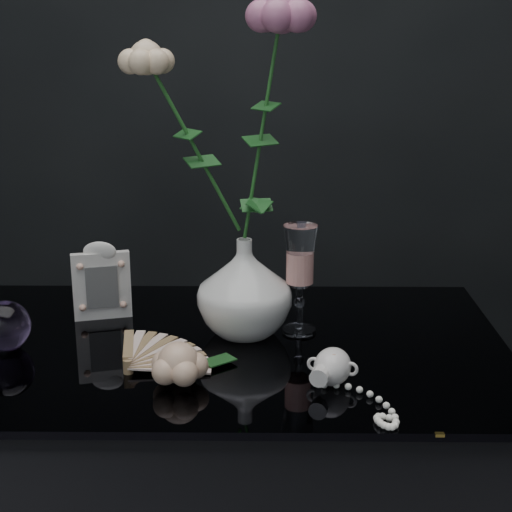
# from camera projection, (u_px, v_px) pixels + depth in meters

# --- Properties ---
(vase) EXTENTS (0.18, 0.18, 0.17)m
(vase) POSITION_uv_depth(u_px,v_px,m) (245.00, 287.00, 1.31)
(vase) COLOR white
(vase) RESTS_ON table
(wine_glass) EXTENTS (0.06, 0.06, 0.19)m
(wine_glass) POSITION_uv_depth(u_px,v_px,m) (300.00, 280.00, 1.32)
(wine_glass) COLOR white
(wine_glass) RESTS_ON table
(picture_frame) EXTENTS (0.12, 0.11, 0.14)m
(picture_frame) POSITION_uv_depth(u_px,v_px,m) (101.00, 280.00, 1.39)
(picture_frame) COLOR silver
(picture_frame) RESTS_ON table
(paperweight) EXTENTS (0.11, 0.11, 0.08)m
(paperweight) POSITION_uv_depth(u_px,v_px,m) (5.00, 326.00, 1.26)
(paperweight) COLOR #B788DD
(paperweight) RESTS_ON table
(paper_fan) EXTENTS (0.31, 0.28, 0.03)m
(paper_fan) POSITION_uv_depth(u_px,v_px,m) (128.00, 365.00, 1.18)
(paper_fan) COLOR beige
(paper_fan) RESTS_ON table
(loose_rose) EXTENTS (0.17, 0.21, 0.06)m
(loose_rose) POSITION_uv_depth(u_px,v_px,m) (178.00, 363.00, 1.15)
(loose_rose) COLOR #E0B390
(loose_rose) RESTS_ON table
(pearl_jar) EXTENTS (0.24, 0.24, 0.06)m
(pearl_jar) POSITION_uv_depth(u_px,v_px,m) (332.00, 365.00, 1.15)
(pearl_jar) COLOR white
(pearl_jar) RESTS_ON table
(roses) EXTENTS (0.28, 0.13, 0.45)m
(roses) POSITION_uv_depth(u_px,v_px,m) (231.00, 115.00, 1.23)
(roses) COLOR #FFCFA2
(roses) RESTS_ON vase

